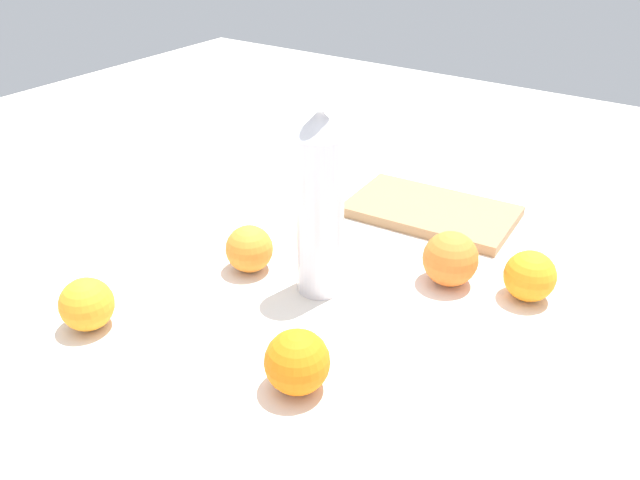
% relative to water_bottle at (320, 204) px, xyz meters
% --- Properties ---
extents(ground_plane, '(2.40, 2.40, 0.00)m').
position_rel_water_bottle_xyz_m(ground_plane, '(-0.03, -0.05, -0.14)').
color(ground_plane, silver).
extents(water_bottle, '(0.07, 0.07, 0.29)m').
position_rel_water_bottle_xyz_m(water_bottle, '(0.00, 0.00, 0.00)').
color(water_bottle, silver).
rests_on(water_bottle, ground_plane).
extents(orange_0, '(0.07, 0.07, 0.07)m').
position_rel_water_bottle_xyz_m(orange_0, '(0.26, 0.14, -0.10)').
color(orange_0, orange).
rests_on(orange_0, ground_plane).
extents(orange_1, '(0.07, 0.07, 0.07)m').
position_rel_water_bottle_xyz_m(orange_1, '(-0.12, -0.02, -0.10)').
color(orange_1, orange).
rests_on(orange_1, ground_plane).
extents(orange_2, '(0.08, 0.08, 0.08)m').
position_rel_water_bottle_xyz_m(orange_2, '(0.10, -0.19, -0.10)').
color(orange_2, orange).
rests_on(orange_2, ground_plane).
extents(orange_3, '(0.08, 0.08, 0.08)m').
position_rel_water_bottle_xyz_m(orange_3, '(0.15, 0.12, -0.10)').
color(orange_3, orange).
rests_on(orange_3, ground_plane).
extents(orange_4, '(0.07, 0.07, 0.07)m').
position_rel_water_bottle_xyz_m(orange_4, '(-0.20, -0.25, -0.10)').
color(orange_4, orange).
rests_on(orange_4, ground_plane).
extents(cutting_board, '(0.29, 0.19, 0.02)m').
position_rel_water_bottle_xyz_m(cutting_board, '(0.03, 0.30, -0.13)').
color(cutting_board, '#99724C').
rests_on(cutting_board, ground_plane).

